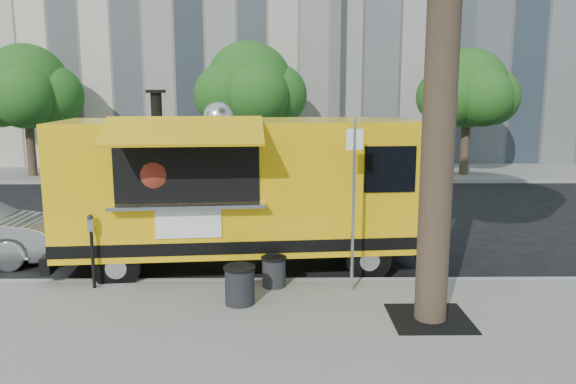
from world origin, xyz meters
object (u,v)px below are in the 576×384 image
far_tree_a (26,87)px  trash_bin_left (240,284)px  far_tree_b (249,86)px  far_tree_c (468,88)px  trash_bin_right (274,270)px  parking_meter (92,243)px  sign_post (353,195)px  food_truck (239,188)px

far_tree_a → trash_bin_left: bearing=-56.3°
far_tree_b → far_tree_c: size_ratio=1.06×
far_tree_c → trash_bin_right: 16.11m
far_tree_a → trash_bin_left: 17.66m
parking_meter → trash_bin_left: parking_meter is taller
far_tree_a → sign_post: size_ratio=1.79×
far_tree_c → sign_post: (-6.45, -13.95, -1.87)m
trash_bin_left → trash_bin_right: 1.00m
far_tree_c → trash_bin_right: bearing=-119.7°
far_tree_b → trash_bin_left: size_ratio=8.68×
far_tree_c → trash_bin_left: (-8.36, -14.53, -3.23)m
trash_bin_left → sign_post: bearing=16.9°
far_tree_b → far_tree_a: bearing=-177.5°
sign_post → trash_bin_left: sign_post is taller
far_tree_a → trash_bin_left: far_tree_a is taller
trash_bin_right → far_tree_a: bearing=126.8°
parking_meter → food_truck: size_ratio=0.18×
far_tree_a → far_tree_c: 18.00m
far_tree_b → food_truck: bearing=-87.8°
far_tree_a → food_truck: far_tree_a is taller
far_tree_c → sign_post: 15.48m
parking_meter → trash_bin_left: size_ratio=2.11×
far_tree_b → trash_bin_left: far_tree_b is taller
trash_bin_left → parking_meter: bearing=163.6°
food_truck → trash_bin_right: (0.71, -1.47, -1.25)m
far_tree_b → far_tree_c: (9.00, -0.30, -0.12)m
far_tree_a → trash_bin_right: bearing=-53.2°
far_tree_b → parking_meter: bearing=-98.1°
trash_bin_left → far_tree_c: bearing=60.1°
parking_meter → trash_bin_right: size_ratio=2.45×
food_truck → trash_bin_left: 2.60m
far_tree_b → far_tree_c: 9.01m
far_tree_c → trash_bin_left: size_ratio=8.22×
sign_post → far_tree_b: bearing=100.1°
far_tree_a → far_tree_b: 9.01m
sign_post → trash_bin_right: (-1.36, 0.25, -1.41)m
parking_meter → trash_bin_right: 3.24m
far_tree_c → trash_bin_left: 17.07m
far_tree_a → parking_meter: 15.59m
sign_post → far_tree_c: bearing=65.2°
far_tree_a → far_tree_c: far_tree_a is taller
parking_meter → trash_bin_left: (2.64, -0.78, -0.49)m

